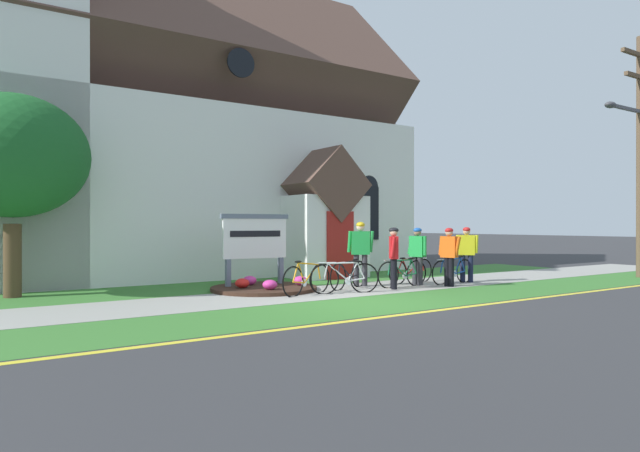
{
  "coord_description": "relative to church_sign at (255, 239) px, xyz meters",
  "views": [
    {
      "loc": [
        -7.33,
        -9.36,
        1.69
      ],
      "look_at": [
        1.84,
        4.37,
        1.65
      ],
      "focal_mm": 30.73,
      "sensor_mm": 36.0,
      "label": 1
    }
  ],
  "objects": [
    {
      "name": "church_sign",
      "position": [
        0.0,
        0.0,
        0.0
      ],
      "size": [
        1.91,
        0.23,
        1.97
      ],
      "color": "slate",
      "rests_on": "ground"
    },
    {
      "name": "distant_hill",
      "position": [
        2.22,
        56.0,
        -1.3
      ],
      "size": [
        98.17,
        49.04,
        19.4
      ],
      "primitive_type": "ellipsoid",
      "color": "#847A5B",
      "rests_on": "ground"
    },
    {
      "name": "cyclist_in_blue_jersey",
      "position": [
        2.96,
        -2.13,
        -0.36
      ],
      "size": [
        0.47,
        0.56,
        1.61
      ],
      "color": "black",
      "rests_on": "ground"
    },
    {
      "name": "ground",
      "position": [
        0.75,
        0.42,
        -1.3
      ],
      "size": [
        140.0,
        140.0,
        0.0
      ],
      "primitive_type": "plane",
      "color": "#333335"
    },
    {
      "name": "cyclist_in_white_jersey",
      "position": [
        4.12,
        -1.81,
        -0.37
      ],
      "size": [
        0.29,
        0.7,
        1.6
      ],
      "color": "#2D2D33",
      "rests_on": "ground"
    },
    {
      "name": "cyclist_in_green_jersey",
      "position": [
        2.61,
        -1.17,
        -0.25
      ],
      "size": [
        0.56,
        0.53,
        1.76
      ],
      "color": "#2D2D33",
      "rests_on": "ground"
    },
    {
      "name": "cyclist_in_yellow_jersey",
      "position": [
        5.85,
        -2.04,
        -0.36
      ],
      "size": [
        0.47,
        0.57,
        1.62
      ],
      "color": "#191E38",
      "rests_on": "ground"
    },
    {
      "name": "bicycle_red",
      "position": [
        4.35,
        -1.29,
        -0.94
      ],
      "size": [
        1.78,
        0.15,
        0.77
      ],
      "color": "black",
      "rests_on": "ground"
    },
    {
      "name": "curb_paint_stripe",
      "position": [
        0.7,
        -5.29,
        -1.3
      ],
      "size": [
        28.0,
        0.16,
        0.01
      ],
      "primitive_type": "cube",
      "color": "yellow",
      "rests_on": "ground"
    },
    {
      "name": "sidewalk_slab",
      "position": [
        0.7,
        -1.64,
        -1.29
      ],
      "size": [
        32.0,
        2.42,
        0.01
      ],
      "primitive_type": "cube",
      "color": "#99968E",
      "rests_on": "ground"
    },
    {
      "name": "bicycle_black",
      "position": [
        0.44,
        -1.85,
        -0.92
      ],
      "size": [
        1.68,
        0.57,
        0.86
      ],
      "color": "black",
      "rests_on": "ground"
    },
    {
      "name": "roadside_conifer",
      "position": [
        6.82,
        4.45,
        3.54
      ],
      "size": [
        4.14,
        4.14,
        7.91
      ],
      "color": "#3D2D1E",
      "rests_on": "ground"
    },
    {
      "name": "cyclist_in_red_jersey",
      "position": [
        4.59,
        -2.54,
        -0.37
      ],
      "size": [
        0.3,
        0.73,
        1.6
      ],
      "color": "black",
      "rests_on": "ground"
    },
    {
      "name": "church_lawn",
      "position": [
        0.7,
        0.96,
        -1.29
      ],
      "size": [
        24.0,
        2.78,
        0.01
      ],
      "primitive_type": "cube",
      "color": "#38722D",
      "rests_on": "ground"
    },
    {
      "name": "bicycle_blue",
      "position": [
        2.05,
        -1.39,
        -0.93
      ],
      "size": [
        1.64,
        0.63,
        0.79
      ],
      "color": "black",
      "rests_on": "ground"
    },
    {
      "name": "bicycle_white",
      "position": [
        3.51,
        -1.87,
        -0.92
      ],
      "size": [
        1.74,
        0.08,
        0.8
      ],
      "color": "black",
      "rests_on": "ground"
    },
    {
      "name": "bicycle_orange",
      "position": [
        5.23,
        -2.09,
        -0.93
      ],
      "size": [
        1.73,
        0.1,
        0.81
      ],
      "color": "black",
      "rests_on": "ground"
    },
    {
      "name": "grass_verge",
      "position": [
        0.7,
        -3.99,
        -1.29
      ],
      "size": [
        32.0,
        2.28,
        0.01
      ],
      "primitive_type": "cube",
      "color": "#38722D",
      "rests_on": "ground"
    },
    {
      "name": "yard_deciduous_tree",
      "position": [
        -5.48,
        1.56,
        1.97
      ],
      "size": [
        3.4,
        3.4,
        4.72
      ],
      "color": "#4C3823",
      "rests_on": "ground"
    },
    {
      "name": "flower_bed",
      "position": [
        0.0,
        -0.51,
        -1.22
      ],
      "size": [
        2.71,
        2.71,
        0.34
      ],
      "color": "#382319",
      "rests_on": "ground"
    },
    {
      "name": "church_building",
      "position": [
        0.21,
        6.23,
        3.61
      ],
      "size": [
        14.96,
        10.15,
        13.87
      ],
      "color": "white",
      "rests_on": "ground"
    },
    {
      "name": "bicycle_silver",
      "position": [
        1.36,
        -2.14,
        -0.91
      ],
      "size": [
        1.71,
        0.59,
        0.83
      ],
      "color": "black",
      "rests_on": "ground"
    },
    {
      "name": "utility_pole",
      "position": [
        11.56,
        -4.09,
        2.98
      ],
      "size": [
        3.12,
        0.28,
        7.7
      ],
      "color": "brown",
      "rests_on": "ground"
    }
  ]
}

